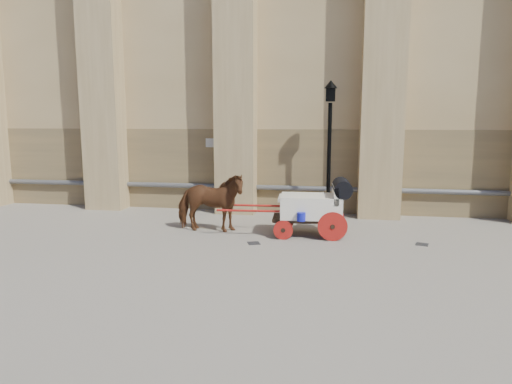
# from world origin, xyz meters

# --- Properties ---
(ground) EXTENTS (90.00, 90.00, 0.00)m
(ground) POSITION_xyz_m (0.00, 0.00, 0.00)
(ground) COLOR slate
(ground) RESTS_ON ground
(horse) EXTENTS (2.14, 1.02, 1.78)m
(horse) POSITION_xyz_m (-1.18, 0.64, 0.89)
(horse) COLOR brown
(horse) RESTS_ON ground
(carriage) EXTENTS (3.87, 1.42, 1.67)m
(carriage) POSITION_xyz_m (1.95, 0.68, 0.90)
(carriage) COLOR black
(carriage) RESTS_ON ground
(street_lamp) EXTENTS (0.43, 0.43, 4.61)m
(street_lamp) POSITION_xyz_m (2.29, 3.00, 2.47)
(street_lamp) COLOR black
(street_lamp) RESTS_ON ground
(drain_grate_near) EXTENTS (0.41, 0.41, 0.01)m
(drain_grate_near) POSITION_xyz_m (0.33, -0.46, 0.01)
(drain_grate_near) COLOR black
(drain_grate_near) RESTS_ON ground
(drain_grate_far) EXTENTS (0.40, 0.40, 0.01)m
(drain_grate_far) POSITION_xyz_m (4.85, 0.17, 0.01)
(drain_grate_far) COLOR black
(drain_grate_far) RESTS_ON ground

